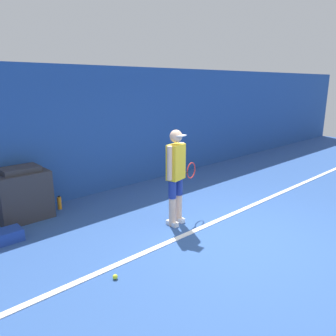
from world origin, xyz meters
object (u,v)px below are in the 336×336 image
object	(u,v)px
covered_chair	(23,194)
equipment_bag	(1,238)
tennis_player	(176,173)
water_bottle	(59,203)
tennis_ball	(115,277)

from	to	relation	value
covered_chair	equipment_bag	xyz separation A→B (m)	(-0.65, -0.75, -0.38)
covered_chair	equipment_bag	size ratio (longest dim) A/B	1.59
tennis_player	equipment_bag	bearing A→B (deg)	138.95
tennis_player	covered_chair	size ratio (longest dim) A/B	1.70
covered_chair	equipment_bag	bearing A→B (deg)	-130.87
covered_chair	water_bottle	bearing A→B (deg)	1.12
water_bottle	equipment_bag	bearing A→B (deg)	-150.32
covered_chair	tennis_player	bearing A→B (deg)	-47.26
equipment_bag	water_bottle	world-z (taller)	water_bottle
tennis_ball	water_bottle	bearing A→B (deg)	78.68
tennis_player	water_bottle	distance (m)	2.59
tennis_ball	water_bottle	xyz separation A→B (m)	(0.57, 2.84, 0.10)
tennis_player	water_bottle	xyz separation A→B (m)	(-1.25, 2.11, -0.83)
tennis_ball	equipment_bag	bearing A→B (deg)	110.50
tennis_player	covered_chair	bearing A→B (deg)	119.17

